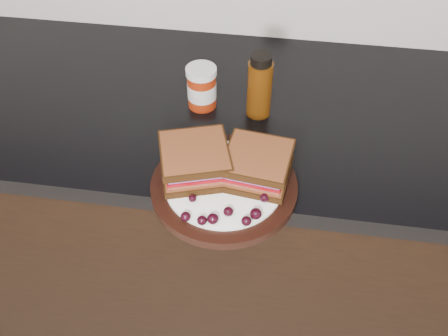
# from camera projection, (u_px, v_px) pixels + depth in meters

# --- Properties ---
(base_cabinets) EXTENTS (3.96, 0.58, 0.86)m
(base_cabinets) POSITION_uv_depth(u_px,v_px,m) (174.00, 222.00, 1.49)
(base_cabinets) COLOR black
(base_cabinets) RESTS_ON ground_plane
(countertop) EXTENTS (3.98, 0.60, 0.04)m
(countertop) POSITION_uv_depth(u_px,v_px,m) (160.00, 105.00, 1.17)
(countertop) COLOR black
(countertop) RESTS_ON base_cabinets
(plate) EXTENTS (0.28, 0.28, 0.02)m
(plate) POSITION_uv_depth(u_px,v_px,m) (224.00, 187.00, 0.95)
(plate) COLOR black
(plate) RESTS_ON countertop
(sandwich_left) EXTENTS (0.16, 0.16, 0.06)m
(sandwich_left) POSITION_uv_depth(u_px,v_px,m) (195.00, 161.00, 0.94)
(sandwich_left) COLOR brown
(sandwich_left) RESTS_ON plate
(sandwich_right) EXTENTS (0.14, 0.14, 0.06)m
(sandwich_right) POSITION_uv_depth(u_px,v_px,m) (257.00, 165.00, 0.93)
(sandwich_right) COLOR brown
(sandwich_right) RESTS_ON plate
(grape_0) EXTENTS (0.02, 0.02, 0.02)m
(grape_0) POSITION_uv_depth(u_px,v_px,m) (170.00, 192.00, 0.91)
(grape_0) COLOR black
(grape_0) RESTS_ON plate
(grape_1) EXTENTS (0.01, 0.01, 0.01)m
(grape_1) POSITION_uv_depth(u_px,v_px,m) (192.00, 198.00, 0.90)
(grape_1) COLOR black
(grape_1) RESTS_ON plate
(grape_2) EXTENTS (0.02, 0.02, 0.02)m
(grape_2) POSITION_uv_depth(u_px,v_px,m) (186.00, 217.00, 0.87)
(grape_2) COLOR black
(grape_2) RESTS_ON plate
(grape_3) EXTENTS (0.02, 0.02, 0.02)m
(grape_3) POSITION_uv_depth(u_px,v_px,m) (202.00, 220.00, 0.87)
(grape_3) COLOR black
(grape_3) RESTS_ON plate
(grape_4) EXTENTS (0.02, 0.02, 0.02)m
(grape_4) POSITION_uv_depth(u_px,v_px,m) (213.00, 219.00, 0.87)
(grape_4) COLOR black
(grape_4) RESTS_ON plate
(grape_5) EXTENTS (0.02, 0.02, 0.02)m
(grape_5) POSITION_uv_depth(u_px,v_px,m) (228.00, 212.00, 0.88)
(grape_5) COLOR black
(grape_5) RESTS_ON plate
(grape_6) EXTENTS (0.02, 0.02, 0.02)m
(grape_6) POSITION_uv_depth(u_px,v_px,m) (246.00, 221.00, 0.86)
(grape_6) COLOR black
(grape_6) RESTS_ON plate
(grape_7) EXTENTS (0.02, 0.02, 0.02)m
(grape_7) POSITION_uv_depth(u_px,v_px,m) (256.00, 214.00, 0.87)
(grape_7) COLOR black
(grape_7) RESTS_ON plate
(grape_8) EXTENTS (0.02, 0.02, 0.02)m
(grape_8) POSITION_uv_depth(u_px,v_px,m) (264.00, 198.00, 0.90)
(grape_8) COLOR black
(grape_8) RESTS_ON plate
(grape_9) EXTENTS (0.02, 0.02, 0.02)m
(grape_9) POSITION_uv_depth(u_px,v_px,m) (248.00, 187.00, 0.92)
(grape_9) COLOR black
(grape_9) RESTS_ON plate
(grape_10) EXTENTS (0.02, 0.02, 0.02)m
(grape_10) POSITION_uv_depth(u_px,v_px,m) (266.00, 176.00, 0.94)
(grape_10) COLOR black
(grape_10) RESTS_ON plate
(grape_11) EXTENTS (0.02, 0.02, 0.02)m
(grape_11) POSITION_uv_depth(u_px,v_px,m) (253.00, 170.00, 0.95)
(grape_11) COLOR black
(grape_11) RESTS_ON plate
(grape_12) EXTENTS (0.02, 0.02, 0.02)m
(grape_12) POSITION_uv_depth(u_px,v_px,m) (259.00, 166.00, 0.96)
(grape_12) COLOR black
(grape_12) RESTS_ON plate
(grape_13) EXTENTS (0.02, 0.02, 0.01)m
(grape_13) POSITION_uv_depth(u_px,v_px,m) (193.00, 155.00, 0.98)
(grape_13) COLOR black
(grape_13) RESTS_ON plate
(grape_14) EXTENTS (0.02, 0.02, 0.02)m
(grape_14) POSITION_uv_depth(u_px,v_px,m) (185.00, 165.00, 0.96)
(grape_14) COLOR black
(grape_14) RESTS_ON plate
(grape_15) EXTENTS (0.02, 0.02, 0.02)m
(grape_15) POSITION_uv_depth(u_px,v_px,m) (189.00, 174.00, 0.94)
(grape_15) COLOR black
(grape_15) RESTS_ON plate
(grape_16) EXTENTS (0.02, 0.02, 0.02)m
(grape_16) POSITION_uv_depth(u_px,v_px,m) (198.00, 157.00, 0.97)
(grape_16) COLOR black
(grape_16) RESTS_ON plate
(grape_17) EXTENTS (0.02, 0.02, 0.02)m
(grape_17) POSITION_uv_depth(u_px,v_px,m) (195.00, 164.00, 0.96)
(grape_17) COLOR black
(grape_17) RESTS_ON plate
(grape_18) EXTENTS (0.02, 0.02, 0.02)m
(grape_18) POSITION_uv_depth(u_px,v_px,m) (176.00, 170.00, 0.95)
(grape_18) COLOR black
(grape_18) RESTS_ON plate
(condiment_jar) EXTENTS (0.07, 0.07, 0.10)m
(condiment_jar) POSITION_uv_depth(u_px,v_px,m) (202.00, 87.00, 1.10)
(condiment_jar) COLOR #98260B
(condiment_jar) RESTS_ON countertop
(oil_bottle) EXTENTS (0.06, 0.06, 0.15)m
(oil_bottle) POSITION_uv_depth(u_px,v_px,m) (260.00, 85.00, 1.07)
(oil_bottle) COLOR #472307
(oil_bottle) RESTS_ON countertop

